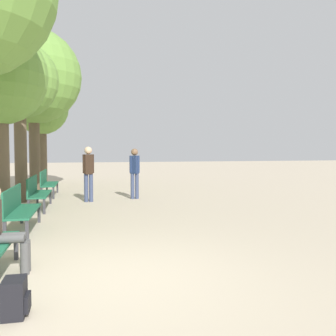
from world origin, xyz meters
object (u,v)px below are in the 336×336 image
(bench_row_2, at_px, (37,191))
(pedestrian_mid, at_px, (135,170))
(bench_row_1, at_px, (18,207))
(bench_row_3, at_px, (47,181))
(person_seated, at_px, (2,226))
(backpack, at_px, (15,298))
(tree_row_3, at_px, (33,77))
(pedestrian_near, at_px, (88,170))
(tree_row_4, at_px, (41,109))
(tree_row_2, at_px, (19,82))

(bench_row_2, distance_m, pedestrian_mid, 3.32)
(bench_row_2, bearing_deg, bench_row_1, -90.00)
(bench_row_3, xyz_separation_m, person_seated, (0.23, -8.49, 0.13))
(backpack, height_order, pedestrian_mid, pedestrian_mid)
(bench_row_1, xyz_separation_m, bench_row_2, (0.00, 2.91, 0.00))
(backpack, bearing_deg, bench_row_3, 93.61)
(bench_row_2, xyz_separation_m, backpack, (0.62, -6.95, -0.33))
(tree_row_3, bearing_deg, person_seated, -85.25)
(pedestrian_near, bearing_deg, tree_row_4, 108.15)
(person_seated, xyz_separation_m, pedestrian_near, (1.20, 6.69, 0.35))
(bench_row_1, xyz_separation_m, person_seated, (0.23, -2.67, 0.13))
(bench_row_1, distance_m, tree_row_4, 10.72)
(tree_row_4, distance_m, pedestrian_near, 7.05)
(bench_row_1, height_order, bench_row_3, same)
(pedestrian_mid, bearing_deg, bench_row_1, -123.83)
(bench_row_3, distance_m, person_seated, 8.50)
(tree_row_2, relative_size, person_seated, 4.08)
(bench_row_1, bearing_deg, bench_row_3, 90.00)
(bench_row_3, bearing_deg, pedestrian_mid, -26.05)
(tree_row_2, distance_m, person_seated, 7.74)
(backpack, height_order, pedestrian_near, pedestrian_near)
(bench_row_3, height_order, backpack, bench_row_3)
(tree_row_2, xyz_separation_m, backpack, (1.25, -8.42, -3.54))
(tree_row_2, bearing_deg, tree_row_3, 90.00)
(bench_row_2, relative_size, backpack, 4.94)
(person_seated, height_order, pedestrian_near, pedestrian_near)
(tree_row_4, height_order, pedestrian_mid, tree_row_4)
(person_seated, bearing_deg, tree_row_3, 94.75)
(tree_row_4, relative_size, backpack, 12.55)
(bench_row_1, height_order, bench_row_2, same)
(pedestrian_mid, bearing_deg, tree_row_3, 137.40)
(bench_row_2, height_order, tree_row_3, tree_row_3)
(tree_row_2, relative_size, backpack, 13.05)
(bench_row_1, xyz_separation_m, backpack, (0.62, -4.04, -0.33))
(backpack, distance_m, pedestrian_near, 8.14)
(tree_row_3, distance_m, backpack, 12.53)
(bench_row_2, distance_m, tree_row_2, 3.59)
(tree_row_3, bearing_deg, bench_row_3, -71.21)
(tree_row_2, relative_size, pedestrian_near, 2.86)
(person_seated, bearing_deg, backpack, -74.17)
(bench_row_1, distance_m, pedestrian_near, 4.29)
(tree_row_3, distance_m, person_seated, 11.05)
(bench_row_1, distance_m, backpack, 4.10)
(bench_row_3, relative_size, pedestrian_near, 1.08)
(bench_row_1, height_order, tree_row_3, tree_row_3)
(tree_row_2, relative_size, pedestrian_mid, 2.97)
(backpack, bearing_deg, tree_row_4, 94.98)
(tree_row_4, bearing_deg, pedestrian_mid, -58.86)
(bench_row_3, height_order, person_seated, person_seated)
(pedestrian_mid, bearing_deg, backpack, -105.37)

